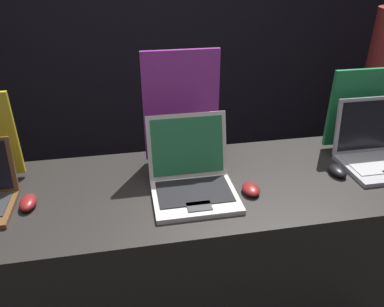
# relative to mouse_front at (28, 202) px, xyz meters

# --- Properties ---
(wall_back) EXTENTS (8.00, 0.05, 2.80)m
(wall_back) POSITION_rel_mouse_front_xyz_m (0.66, 1.74, 0.46)
(wall_back) COLOR black
(wall_back) RESTS_ON ground_plane
(display_counter) EXTENTS (2.20, 0.68, 0.92)m
(display_counter) POSITION_rel_mouse_front_xyz_m (0.66, 0.03, -0.48)
(display_counter) COLOR #282623
(display_counter) RESTS_ON ground_plane
(mouse_front) EXTENTS (0.06, 0.11, 0.04)m
(mouse_front) POSITION_rel_mouse_front_xyz_m (0.00, 0.00, 0.00)
(mouse_front) COLOR maroon
(mouse_front) RESTS_ON display_counter
(laptop_middle) EXTENTS (0.33, 0.35, 0.28)m
(laptop_middle) POSITION_rel_mouse_front_xyz_m (0.64, -0.00, 0.05)
(laptop_middle) COLOR silver
(laptop_middle) RESTS_ON display_counter
(mouse_middle) EXTENTS (0.07, 0.10, 0.04)m
(mouse_middle) POSITION_rel_mouse_front_xyz_m (0.87, -0.07, -0.00)
(mouse_middle) COLOR maroon
(mouse_middle) RESTS_ON display_counter
(promo_stand_middle) EXTENTS (0.33, 0.07, 0.51)m
(promo_stand_middle) POSITION_rel_mouse_front_xyz_m (0.64, 0.25, 0.23)
(promo_stand_middle) COLOR black
(promo_stand_middle) RESTS_ON display_counter
(laptop_back) EXTENTS (0.36, 0.30, 0.29)m
(laptop_back) POSITION_rel_mouse_front_xyz_m (1.52, 0.06, 0.05)
(laptop_back) COLOR #B7B7BC
(laptop_back) RESTS_ON display_counter
(mouse_back) EXTENTS (0.07, 0.10, 0.04)m
(mouse_back) POSITION_rel_mouse_front_xyz_m (1.29, -0.00, -0.00)
(mouse_back) COLOR black
(mouse_back) RESTS_ON display_counter
(promo_stand_back) EXTENTS (0.36, 0.07, 0.40)m
(promo_stand_back) POSITION_rel_mouse_front_xyz_m (1.52, 0.24, 0.17)
(promo_stand_back) COLOR black
(promo_stand_back) RESTS_ON display_counter
(person_bystander) EXTENTS (0.32, 0.32, 1.71)m
(person_bystander) POSITION_rel_mouse_front_xyz_m (2.04, 0.74, -0.05)
(person_bystander) COLOR #282833
(person_bystander) RESTS_ON ground_plane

